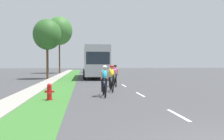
# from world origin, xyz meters

# --- Properties ---
(ground_plane) EXTENTS (120.00, 120.00, 0.00)m
(ground_plane) POSITION_xyz_m (0.00, 20.00, 0.00)
(ground_plane) COLOR #424244
(grass_verge) EXTENTS (1.85, 70.00, 0.01)m
(grass_verge) POSITION_xyz_m (-4.60, 20.00, 0.00)
(grass_verge) COLOR #38722D
(grass_verge) RESTS_ON ground_plane
(sidewalk_concrete) EXTENTS (1.21, 70.00, 0.10)m
(sidewalk_concrete) POSITION_xyz_m (-6.13, 20.00, 0.00)
(sidewalk_concrete) COLOR #9E998E
(sidewalk_concrete) RESTS_ON ground_plane
(lane_markings_center) EXTENTS (0.12, 52.71, 0.01)m
(lane_markings_center) POSITION_xyz_m (0.00, 24.00, 0.00)
(lane_markings_center) COLOR white
(lane_markings_center) RESTS_ON ground_plane
(fire_hydrant_red) EXTENTS (0.44, 0.38, 0.76)m
(fire_hydrant_red) POSITION_xyz_m (-4.60, 7.36, 0.37)
(fire_hydrant_red) COLOR red
(fire_hydrant_red) RESTS_ON ground_plane
(cyclist_lead) EXTENTS (0.42, 1.72, 1.58)m
(cyclist_lead) POSITION_xyz_m (-1.99, 8.27, 0.81)
(cyclist_lead) COLOR black
(cyclist_lead) RESTS_ON ground_plane
(cyclist_trailing) EXTENTS (0.42, 1.72, 1.58)m
(cyclist_trailing) POSITION_xyz_m (-1.37, 10.29, 0.81)
(cyclist_trailing) COLOR black
(cyclist_trailing) RESTS_ON ground_plane
(cyclist_distant) EXTENTS (0.42, 1.72, 1.58)m
(cyclist_distant) POSITION_xyz_m (-0.77, 13.28, 0.81)
(cyclist_distant) COLOR black
(cyclist_distant) RESTS_ON ground_plane
(bus_silver) EXTENTS (2.78, 11.60, 3.48)m
(bus_silver) POSITION_xyz_m (-1.66, 24.36, 1.98)
(bus_silver) COLOR #A5A8AD
(bus_silver) RESTS_ON ground_plane
(suv_dark_green) EXTENTS (2.15, 4.70, 1.79)m
(suv_dark_green) POSITION_xyz_m (-1.70, 40.85, 0.95)
(suv_dark_green) COLOR #194C2D
(suv_dark_green) RESTS_ON ground_plane
(sedan_blue) EXTENTS (1.98, 4.30, 1.52)m
(sedan_blue) POSITION_xyz_m (1.60, 51.83, 0.77)
(sedan_blue) COLOR #23389E
(sedan_blue) RESTS_ON ground_plane
(street_tree_near) EXTENTS (2.99, 2.99, 6.43)m
(street_tree_near) POSITION_xyz_m (-6.86, 22.35, 4.76)
(street_tree_near) COLOR brown
(street_tree_near) RESTS_ON ground_plane
(street_tree_far) EXTENTS (4.35, 4.35, 9.57)m
(street_tree_far) POSITION_xyz_m (-7.01, 37.09, 7.16)
(street_tree_far) COLOR brown
(street_tree_far) RESTS_ON ground_plane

